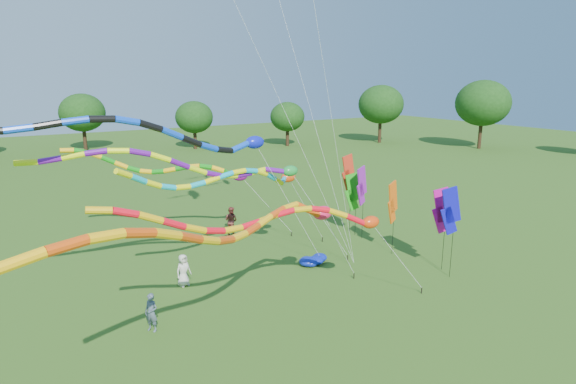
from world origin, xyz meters
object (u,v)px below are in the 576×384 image
person_b (151,313)px  person_c (231,221)px  person_a (183,270)px  tube_kite_orange (251,224)px  blue_nylon_heap (316,262)px  tube_kite_red (282,220)px

person_b → person_c: 12.43m
person_a → person_b: (-2.56, -3.53, -0.01)m
tube_kite_orange → person_c: 14.81m
person_c → person_a: bearing=105.1°
blue_nylon_heap → person_b: person_b is taller
person_b → person_c: size_ratio=0.86×
tube_kite_orange → person_a: size_ratio=9.10×
person_a → person_b: 4.36m
blue_nylon_heap → person_c: (-1.71, 7.35, 0.68)m
tube_kite_red → person_b: size_ratio=8.81×
blue_nylon_heap → person_a: (-7.04, 1.28, 0.56)m
blue_nylon_heap → person_c: bearing=103.1°
blue_nylon_heap → person_c: person_c is taller
tube_kite_orange → blue_nylon_heap: (6.88, 5.89, -4.84)m
tube_kite_red → blue_nylon_heap: (5.04, 4.92, -4.45)m
tube_kite_red → person_b: (-4.56, 2.68, -3.89)m
person_a → tube_kite_orange: bearing=-104.3°
blue_nylon_heap → tube_kite_orange: bearing=-139.4°
person_c → tube_kite_orange: bearing=125.1°
tube_kite_red → person_c: size_ratio=7.60×
person_a → tube_kite_red: bearing=-87.7°
tube_kite_orange → person_b: tube_kite_orange is taller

